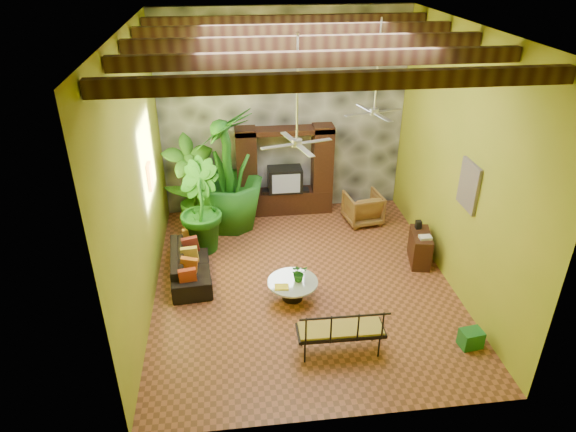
{
  "coord_description": "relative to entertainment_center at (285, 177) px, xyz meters",
  "views": [
    {
      "loc": [
        -1.36,
        -8.64,
        6.28
      ],
      "look_at": [
        -0.28,
        0.2,
        1.45
      ],
      "focal_mm": 32.0,
      "sensor_mm": 36.0,
      "label": 1
    }
  ],
  "objects": [
    {
      "name": "ceiling_fan_front",
      "position": [
        -0.2,
        -3.54,
        2.44
      ],
      "size": [
        1.28,
        1.28,
        1.86
      ],
      "color": "silver",
      "rests_on": "ceiling"
    },
    {
      "name": "iron_bench",
      "position": [
        0.33,
        -5.32,
        -0.43
      ],
      "size": [
        1.49,
        0.56,
        0.57
      ],
      "rotation": [
        0.0,
        0.0,
        -0.01
      ],
      "color": "black",
      "rests_on": "ground"
    },
    {
      "name": "wall_art_mask",
      "position": [
        -2.96,
        -2.14,
        1.13
      ],
      "size": [
        0.06,
        0.32,
        0.55
      ],
      "primitive_type": "cube",
      "color": "#C48F17",
      "rests_on": "left_wall"
    },
    {
      "name": "tall_plant_a",
      "position": [
        -2.29,
        -0.56,
        0.2
      ],
      "size": [
        1.45,
        1.23,
        2.33
      ],
      "primitive_type": "imported",
      "rotation": [
        0.0,
        0.0,
        0.39
      ],
      "color": "#255A17",
      "rests_on": "ground"
    },
    {
      "name": "ground",
      "position": [
        0.0,
        -3.14,
        -0.97
      ],
      "size": [
        7.0,
        7.0,
        0.0
      ],
      "primitive_type": "plane",
      "color": "brown",
      "rests_on": "ground"
    },
    {
      "name": "tall_plant_c",
      "position": [
        -1.4,
        -0.57,
        0.5
      ],
      "size": [
        2.2,
        2.2,
        2.94
      ],
      "primitive_type": "imported",
      "rotation": [
        0.0,
        0.0,
        4.26
      ],
      "color": "#1F641A",
      "rests_on": "ground"
    },
    {
      "name": "centerpiece_plant",
      "position": [
        -0.15,
        -3.65,
        -0.39
      ],
      "size": [
        0.38,
        0.36,
        0.35
      ],
      "primitive_type": "imported",
      "rotation": [
        0.0,
        0.0,
        0.31
      ],
      "color": "#1D5F19",
      "rests_on": "coffee_table"
    },
    {
      "name": "green_bin",
      "position": [
        2.62,
        -5.4,
        -0.8
      ],
      "size": [
        0.41,
        0.33,
        0.33
      ],
      "primitive_type": "cube",
      "rotation": [
        0.0,
        0.0,
        0.13
      ],
      "color": "#1C6A36",
      "rests_on": "ground"
    },
    {
      "name": "back_wall",
      "position": [
        0.0,
        0.36,
        1.53
      ],
      "size": [
        6.0,
        0.02,
        5.0
      ],
      "primitive_type": "cube",
      "color": "olive",
      "rests_on": "ground"
    },
    {
      "name": "yellow_tray",
      "position": [
        -0.52,
        -3.85,
        -0.55
      ],
      "size": [
        0.29,
        0.22,
        0.03
      ],
      "primitive_type": "cube",
      "rotation": [
        0.0,
        0.0,
        -0.11
      ],
      "color": "yellow",
      "rests_on": "coffee_table"
    },
    {
      "name": "ceiling_fan_back",
      "position": [
        1.6,
        -1.94,
        2.44
      ],
      "size": [
        1.28,
        1.28,
        1.86
      ],
      "color": "silver",
      "rests_on": "ceiling"
    },
    {
      "name": "entertainment_center",
      "position": [
        0.0,
        0.0,
        0.0
      ],
      "size": [
        2.4,
        0.55,
        2.3
      ],
      "color": "black",
      "rests_on": "ground"
    },
    {
      "name": "ceiling",
      "position": [
        0.0,
        -3.14,
        4.03
      ],
      "size": [
        6.0,
        7.0,
        0.02
      ],
      "primitive_type": "cube",
      "color": "silver",
      "rests_on": "back_wall"
    },
    {
      "name": "side_console",
      "position": [
        2.65,
        -2.7,
        -0.62
      ],
      "size": [
        0.56,
        0.93,
        0.7
      ],
      "primitive_type": "cube",
      "rotation": [
        0.0,
        0.0,
        -0.21
      ],
      "color": "#361E11",
      "rests_on": "ground"
    },
    {
      "name": "ceiling_beams",
      "position": [
        0.0,
        -3.14,
        3.81
      ],
      "size": [
        5.95,
        5.36,
        0.22
      ],
      "color": "#392512",
      "rests_on": "ceiling"
    },
    {
      "name": "right_wall",
      "position": [
        3.0,
        -3.14,
        1.53
      ],
      "size": [
        0.02,
        7.0,
        5.0
      ],
      "primitive_type": "cube",
      "color": "olive",
      "rests_on": "ground"
    },
    {
      "name": "left_wall",
      "position": [
        -3.0,
        -3.14,
        1.53
      ],
      "size": [
        0.02,
        7.0,
        5.0
      ],
      "primitive_type": "cube",
      "color": "olive",
      "rests_on": "ground"
    },
    {
      "name": "sofa",
      "position": [
        -2.3,
        -2.62,
        -0.67
      ],
      "size": [
        0.94,
        2.07,
        0.59
      ],
      "primitive_type": "imported",
      "rotation": [
        0.0,
        0.0,
        1.64
      ],
      "color": "black",
      "rests_on": "ground"
    },
    {
      "name": "wicker_armchair",
      "position": [
        1.86,
        -0.79,
        -0.58
      ],
      "size": [
        0.95,
        0.97,
        0.78
      ],
      "primitive_type": "imported",
      "rotation": [
        0.0,
        0.0,
        3.28
      ],
      "color": "brown",
      "rests_on": "ground"
    },
    {
      "name": "wall_art_painting",
      "position": [
        2.96,
        -3.74,
        1.33
      ],
      "size": [
        0.06,
        0.7,
        0.9
      ],
      "primitive_type": "cube",
      "color": "#2B609E",
      "rests_on": "right_wall"
    },
    {
      "name": "stone_accent_wall",
      "position": [
        0.0,
        0.3,
        1.53
      ],
      "size": [
        5.98,
        0.1,
        4.98
      ],
      "primitive_type": "cube",
      "color": "#313337",
      "rests_on": "ground"
    },
    {
      "name": "coffee_table",
      "position": [
        -0.28,
        -3.67,
        -0.71
      ],
      "size": [
        0.99,
        0.99,
        0.4
      ],
      "rotation": [
        0.0,
        0.0,
        0.38
      ],
      "color": "black",
      "rests_on": "ground"
    },
    {
      "name": "tall_plant_b",
      "position": [
        -2.1,
        -1.52,
        0.08
      ],
      "size": [
        1.3,
        1.42,
        2.1
      ],
      "primitive_type": "imported",
      "rotation": [
        0.0,
        0.0,
        1.97
      ],
      "color": "#195B18",
      "rests_on": "ground"
    }
  ]
}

